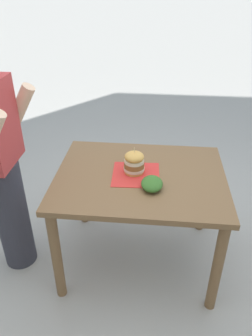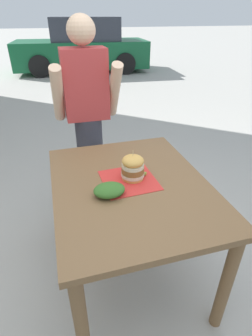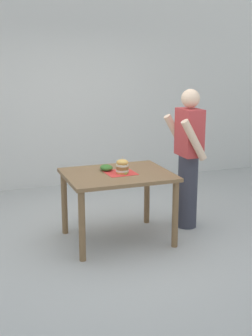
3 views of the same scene
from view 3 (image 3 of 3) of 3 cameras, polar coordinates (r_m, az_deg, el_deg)
name	(u,v)px [view 3 (image 3 of 3)]	position (r m, az deg, el deg)	size (l,w,h in m)	color
ground_plane	(118,239)	(5.46, -1.00, -8.70)	(80.00, 80.00, 0.00)	#ADAAA3
patio_table	(118,183)	(5.24, -1.03, -1.90)	(0.93, 1.17, 0.79)	brown
serving_paper	(120,173)	(5.22, -0.71, -0.57)	(0.32, 0.32, 0.00)	red
sandwich	(122,166)	(5.18, -0.45, 0.22)	(0.14, 0.14, 0.19)	gold
pickle_spear	(126,173)	(5.15, 0.05, -0.61)	(0.02, 0.02, 0.08)	#8EA83D
side_salad	(106,168)	(5.31, -2.41, 0.04)	(0.18, 0.14, 0.07)	#386B28
diner_across_table	(188,157)	(5.65, 7.60, 1.37)	(0.55, 0.35, 1.69)	#33333D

